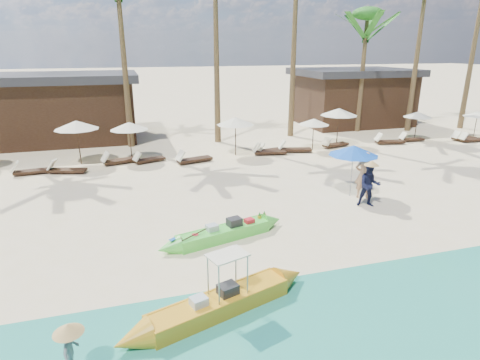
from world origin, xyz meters
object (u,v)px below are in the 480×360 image
object	(u,v)px
blue_umbrella	(354,150)
green_canoe	(224,233)
yellow_canoe	(220,303)
tourist	(364,175)

from	to	relation	value
blue_umbrella	green_canoe	bearing A→B (deg)	-158.47
yellow_canoe	tourist	world-z (taller)	tourist
green_canoe	tourist	bearing A→B (deg)	3.14
tourist	green_canoe	bearing A→B (deg)	40.12
green_canoe	blue_umbrella	distance (m)	6.71
yellow_canoe	green_canoe	bearing A→B (deg)	56.53
green_canoe	blue_umbrella	size ratio (longest dim) A/B	2.28
tourist	yellow_canoe	bearing A→B (deg)	59.87
yellow_canoe	blue_umbrella	bearing A→B (deg)	22.59
tourist	blue_umbrella	bearing A→B (deg)	-17.12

